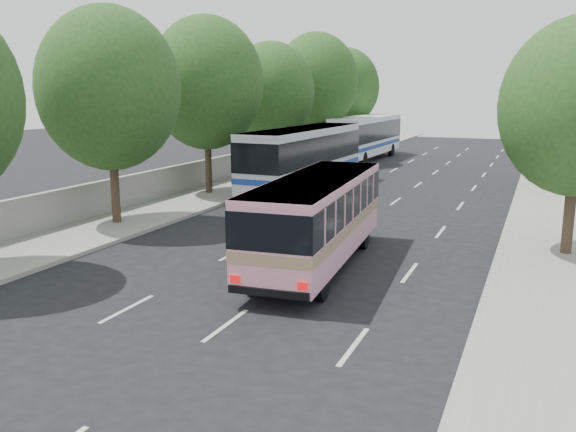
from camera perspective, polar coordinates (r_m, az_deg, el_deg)
The scene contains 16 objects.
ground at distance 17.08m, azimuth -5.57°, elevation -7.34°, with size 120.00×120.00×0.00m, color black.
sidewalk_left at distance 38.23m, azimuth -2.62°, elevation 3.47°, with size 4.00×90.00×0.15m, color #9E998E.
sidewalk_right at distance 34.62m, azimuth 23.74°, elevation 1.59°, with size 4.00×90.00×0.12m, color #9E998E.
low_wall at distance 38.92m, azimuth -5.03°, elevation 4.81°, with size 0.30×90.00×1.50m, color #9E998E.
tree_left_b at distance 25.80m, azimuth -16.36°, elevation 11.84°, with size 5.70×5.70×8.88m.
tree_left_c at distance 32.53m, azimuth -7.61°, elevation 12.63°, with size 6.00×6.00×9.35m.
tree_left_d at distance 39.60m, azimuth -1.50°, elevation 11.84°, with size 5.52×5.52×8.60m.
tree_left_e at distance 46.99m, azimuth 2.72°, elevation 12.79°, with size 6.30×6.30×9.82m.
tree_left_f at distance 54.62m, azimuth 5.47°, elevation 12.15°, with size 5.88×5.88×9.16m.
tree_right_far at distance 38.14m, azimuth 25.33°, elevation 11.49°, with size 6.00×6.00×9.35m.
pink_bus at distance 19.22m, azimuth 2.75°, elevation 0.38°, with size 2.99×9.15×2.87m.
pink_taxi at distance 19.34m, azimuth 1.67°, elevation -2.48°, with size 1.93×4.80×1.63m, color #FF1694.
white_pickup at distance 34.17m, azimuth 1.56°, elevation 3.70°, with size 2.20×5.41×1.57m, color white.
tour_coach_front at distance 33.86m, azimuth 1.47°, elevation 5.88°, with size 2.93×11.78×3.50m.
tour_coach_rear at distance 49.63m, azimuth 7.35°, elevation 7.64°, with size 2.90×11.72×3.48m.
taxi_roof_sign at distance 19.13m, azimuth 1.69°, elevation 0.15°, with size 0.55×0.18×0.18m, color silver.
Camera 1 is at (7.73, -14.17, 5.57)m, focal length 38.00 mm.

